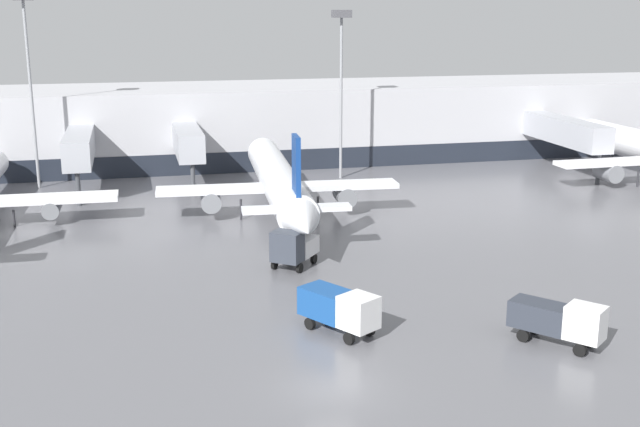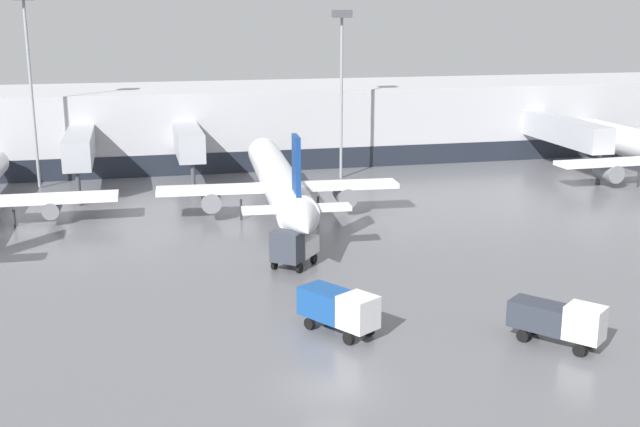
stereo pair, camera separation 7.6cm
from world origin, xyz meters
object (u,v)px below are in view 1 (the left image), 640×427
(apron_light_mast_1, at_px, (26,36))
(apron_light_mast_0, at_px, (341,46))
(parked_jet_0, at_px, (278,181))
(service_truck_0, at_px, (293,247))
(service_truck_2, at_px, (339,307))
(service_truck_1, at_px, (558,319))

(apron_light_mast_1, bearing_deg, apron_light_mast_0, -4.24)
(parked_jet_0, bearing_deg, service_truck_0, 177.50)
(parked_jet_0, distance_m, service_truck_2, 27.04)
(apron_light_mast_0, distance_m, apron_light_mast_1, 31.70)
(service_truck_0, relative_size, service_truck_1, 0.87)
(service_truck_0, height_order, service_truck_1, service_truck_0)
(parked_jet_0, height_order, service_truck_0, parked_jet_0)
(apron_light_mast_1, bearing_deg, parked_jet_0, -38.19)
(service_truck_0, height_order, apron_light_mast_1, apron_light_mast_1)
(apron_light_mast_1, bearing_deg, service_truck_0, -57.49)
(service_truck_1, xyz_separation_m, service_truck_2, (-11.21, 4.42, 0.05))
(parked_jet_0, relative_size, service_truck_0, 8.24)
(apron_light_mast_0, bearing_deg, apron_light_mast_1, 175.76)
(service_truck_1, distance_m, apron_light_mast_1, 59.64)
(service_truck_0, height_order, service_truck_2, service_truck_0)
(service_truck_2, bearing_deg, parked_jet_0, 144.91)
(parked_jet_0, height_order, apron_light_mast_1, apron_light_mast_1)
(service_truck_2, xyz_separation_m, apron_light_mast_0, (11.17, 41.87, 12.59))
(parked_jet_0, bearing_deg, apron_light_mast_0, -28.84)
(service_truck_2, bearing_deg, apron_light_mast_1, 172.96)
(service_truck_0, xyz_separation_m, service_truck_1, (11.33, -16.79, -0.02))
(service_truck_0, xyz_separation_m, apron_light_mast_1, (-20.30, 31.85, 13.79))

